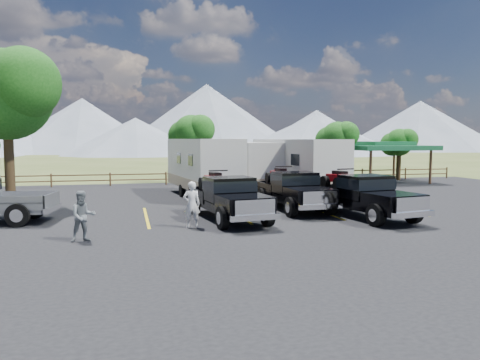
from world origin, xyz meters
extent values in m
plane|color=#435222|center=(0.00, 0.00, 0.00)|extent=(320.00, 320.00, 0.00)
cube|color=black|center=(0.00, 3.00, 0.02)|extent=(44.00, 34.00, 0.04)
cube|color=gold|center=(-6.00, 4.00, 0.04)|extent=(0.12, 5.50, 0.01)
cube|color=gold|center=(-2.00, 4.00, 0.04)|extent=(0.12, 5.50, 0.01)
cube|color=gold|center=(2.00, 4.00, 0.04)|extent=(0.12, 5.50, 0.01)
cube|color=gold|center=(6.00, 4.00, 0.04)|extent=(0.12, 5.50, 0.01)
cylinder|color=#312213|center=(-12.50, 9.00, 2.24)|extent=(0.48, 0.48, 4.48)
sphere|color=#164B12|center=(-12.50, 9.00, 5.60)|extent=(4.48, 4.48, 4.48)
sphere|color=#164B12|center=(-11.54, 8.20, 6.08)|extent=(3.52, 3.52, 3.52)
cylinder|color=#312213|center=(9.00, 17.00, 1.40)|extent=(0.39, 0.39, 2.80)
sphere|color=#164B12|center=(9.00, 17.00, 3.50)|extent=(2.52, 2.52, 2.52)
sphere|color=#164B12|center=(9.54, 16.55, 3.77)|extent=(1.98, 1.98, 1.98)
sphere|color=#164B12|center=(8.50, 17.40, 3.32)|extent=(2.16, 2.16, 2.16)
cylinder|color=#312213|center=(15.00, 18.00, 1.26)|extent=(0.38, 0.38, 2.52)
sphere|color=#164B12|center=(15.00, 18.00, 3.15)|extent=(2.24, 2.24, 2.24)
sphere|color=#164B12|center=(15.48, 17.60, 3.39)|extent=(1.76, 1.76, 1.76)
sphere|color=#164B12|center=(14.55, 18.35, 2.99)|extent=(1.92, 1.92, 1.92)
cylinder|color=#312213|center=(-2.00, 19.00, 1.54)|extent=(0.41, 0.41, 3.08)
sphere|color=#164B12|center=(-2.00, 19.00, 3.85)|extent=(2.80, 2.80, 2.80)
sphere|color=#164B12|center=(-1.40, 18.50, 4.15)|extent=(2.20, 2.20, 2.20)
sphere|color=#164B12|center=(-2.56, 19.44, 3.65)|extent=(2.40, 2.40, 2.40)
cylinder|color=brown|center=(-12.00, 18.50, 0.50)|extent=(0.12, 0.12, 1.00)
cylinder|color=brown|center=(-8.00, 18.50, 0.50)|extent=(0.12, 0.12, 1.00)
cylinder|color=brown|center=(-4.00, 18.50, 0.50)|extent=(0.12, 0.12, 1.00)
cylinder|color=brown|center=(0.00, 18.50, 0.50)|extent=(0.12, 0.12, 1.00)
cylinder|color=brown|center=(4.00, 18.50, 0.50)|extent=(0.12, 0.12, 1.00)
cylinder|color=brown|center=(8.00, 18.50, 0.50)|extent=(0.12, 0.12, 1.00)
cylinder|color=brown|center=(12.00, 18.50, 0.50)|extent=(0.12, 0.12, 1.00)
cylinder|color=brown|center=(16.00, 18.50, 0.50)|extent=(0.12, 0.12, 1.00)
cylinder|color=brown|center=(20.00, 18.50, 0.50)|extent=(0.12, 0.12, 1.00)
cube|color=brown|center=(2.00, 18.50, 0.45)|extent=(36.00, 0.06, 0.08)
cube|color=brown|center=(2.00, 18.50, 0.85)|extent=(36.00, 0.06, 0.08)
cylinder|color=brown|center=(10.50, 14.50, 1.30)|extent=(0.20, 0.20, 2.60)
cylinder|color=brown|center=(10.50, 19.50, 1.30)|extent=(0.20, 0.20, 2.60)
cylinder|color=brown|center=(15.50, 14.50, 1.30)|extent=(0.20, 0.20, 2.60)
cylinder|color=brown|center=(15.50, 19.50, 1.30)|extent=(0.20, 0.20, 2.60)
cube|color=#1C623A|center=(13.00, 17.00, 2.75)|extent=(6.20, 6.20, 0.35)
cube|color=#1C623A|center=(13.00, 17.00, 3.05)|extent=(3.50, 3.50, 0.35)
cone|color=slate|center=(-18.00, 112.00, 7.00)|extent=(44.00, 44.00, 14.00)
cone|color=slate|center=(14.00, 108.00, 9.00)|extent=(52.00, 52.00, 18.00)
cone|color=slate|center=(48.00, 114.00, 6.00)|extent=(40.00, 40.00, 12.00)
cone|color=slate|center=(80.00, 110.00, 7.50)|extent=(50.00, 50.00, 15.00)
cone|color=slate|center=(-5.00, 87.00, 4.00)|extent=(32.00, 32.00, 8.00)
cone|color=slate|center=(35.00, 84.00, 4.50)|extent=(40.00, 40.00, 9.00)
cube|color=black|center=(-2.68, 2.55, 0.65)|extent=(2.51, 5.75, 0.35)
cube|color=black|center=(-2.44, 0.69, 1.02)|extent=(2.09, 1.99, 0.49)
cube|color=black|center=(-2.67, 2.43, 1.36)|extent=(2.02, 1.75, 0.98)
cube|color=black|center=(-2.67, 2.43, 1.50)|extent=(2.07, 1.81, 0.44)
cube|color=black|center=(-2.91, 4.29, 0.92)|extent=(2.17, 2.57, 0.54)
cube|color=silver|center=(-2.31, -0.30, 0.97)|extent=(1.56, 0.28, 0.54)
cube|color=silver|center=(-2.30, -0.35, 0.60)|extent=(1.92, 0.43, 0.21)
cube|color=silver|center=(-3.07, 5.45, 0.60)|extent=(1.92, 0.41, 0.21)
cylinder|color=black|center=(-3.34, 0.51, 0.48)|extent=(0.41, 0.91, 0.88)
cylinder|color=black|center=(-1.52, 0.75, 0.48)|extent=(0.41, 0.91, 0.88)
cylinder|color=black|center=(-3.85, 4.34, 0.48)|extent=(0.41, 0.91, 0.88)
cylinder|color=black|center=(-2.03, 4.59, 0.48)|extent=(0.41, 0.91, 0.88)
cube|color=maroon|center=(-2.91, 4.29, 1.58)|extent=(0.84, 1.35, 0.34)
cube|color=black|center=(-2.91, 4.29, 1.83)|extent=(0.48, 0.78, 0.18)
cube|color=maroon|center=(-2.84, 3.76, 1.68)|extent=(0.82, 0.44, 0.21)
cylinder|color=black|center=(-2.86, 3.86, 2.02)|extent=(0.88, 0.17, 0.06)
cylinder|color=black|center=(-3.28, 3.70, 1.39)|extent=(0.32, 0.58, 0.55)
cylinder|color=black|center=(-2.41, 3.82, 1.39)|extent=(0.32, 0.58, 0.55)
cylinder|color=black|center=(-3.42, 4.77, 1.39)|extent=(0.32, 0.58, 0.55)
cylinder|color=black|center=(-2.55, 4.88, 1.39)|extent=(0.32, 0.58, 0.55)
cube|color=black|center=(0.93, 4.53, 0.66)|extent=(2.04, 5.68, 0.35)
cube|color=black|center=(1.01, 2.64, 1.02)|extent=(1.96, 1.85, 0.49)
cube|color=black|center=(0.93, 4.41, 1.37)|extent=(1.91, 1.61, 0.98)
cube|color=black|center=(0.93, 4.41, 1.52)|extent=(1.95, 1.67, 0.44)
cube|color=black|center=(0.86, 6.30, 0.93)|extent=(1.98, 2.44, 0.54)
cube|color=silver|center=(1.05, 1.64, 0.98)|extent=(1.58, 0.14, 0.54)
cube|color=silver|center=(1.05, 1.58, 0.60)|extent=(1.93, 0.26, 0.22)
cube|color=silver|center=(0.81, 7.48, 0.60)|extent=(1.93, 0.24, 0.22)
cylinder|color=black|center=(0.08, 2.54, 0.48)|extent=(0.33, 0.90, 0.89)
cylinder|color=black|center=(1.93, 2.62, 0.48)|extent=(0.33, 0.90, 0.89)
cylinder|color=black|center=(-0.07, 6.44, 0.48)|extent=(0.33, 0.90, 0.89)
cylinder|color=black|center=(1.77, 6.51, 0.48)|extent=(0.33, 0.90, 0.89)
cube|color=maroon|center=(0.86, 6.30, 1.60)|extent=(0.74, 1.31, 0.34)
cube|color=black|center=(0.86, 6.30, 1.84)|extent=(0.42, 0.75, 0.18)
cube|color=maroon|center=(0.88, 5.76, 1.69)|extent=(0.80, 0.38, 0.22)
cylinder|color=black|center=(0.87, 5.85, 2.04)|extent=(0.89, 0.10, 0.06)
cylinder|color=black|center=(0.44, 5.74, 1.40)|extent=(0.28, 0.56, 0.55)
cylinder|color=black|center=(1.32, 5.77, 1.40)|extent=(0.28, 0.56, 0.55)
cylinder|color=black|center=(0.39, 6.82, 1.40)|extent=(0.28, 0.56, 0.55)
cylinder|color=black|center=(1.28, 6.86, 1.40)|extent=(0.28, 0.56, 0.55)
cube|color=black|center=(3.13, 1.81, 0.66)|extent=(2.72, 5.87, 0.36)
cube|color=black|center=(3.44, -0.07, 1.03)|extent=(2.17, 2.07, 0.50)
cube|color=black|center=(3.15, 1.69, 1.38)|extent=(2.09, 1.83, 0.99)
cube|color=black|center=(3.15, 1.69, 1.53)|extent=(2.14, 1.89, 0.45)
cube|color=black|center=(2.84, 3.57, 0.94)|extent=(2.26, 2.66, 0.55)
cube|color=silver|center=(3.60, -1.07, 0.98)|extent=(1.58, 0.34, 0.55)
cube|color=silver|center=(3.61, -1.13, 0.61)|extent=(1.95, 0.49, 0.22)
cube|color=silver|center=(2.65, 4.74, 0.61)|extent=(1.94, 0.47, 0.22)
cylinder|color=black|center=(2.53, -0.28, 0.49)|extent=(0.44, 0.93, 0.89)
cylinder|color=black|center=(4.37, 0.02, 0.49)|extent=(0.44, 0.93, 0.89)
cylinder|color=black|center=(1.89, 3.59, 0.49)|extent=(0.44, 0.93, 0.89)
cylinder|color=black|center=(3.73, 3.90, 0.49)|extent=(0.44, 0.93, 0.89)
cube|color=maroon|center=(2.84, 3.57, 1.61)|extent=(0.89, 1.38, 0.35)
cube|color=black|center=(2.84, 3.57, 1.85)|extent=(0.51, 0.80, 0.18)
cube|color=maroon|center=(2.93, 3.03, 1.71)|extent=(0.84, 0.47, 0.22)
cylinder|color=black|center=(2.91, 3.13, 2.05)|extent=(0.89, 0.20, 0.06)
cylinder|color=black|center=(2.49, 2.96, 1.41)|extent=(0.34, 0.59, 0.56)
cylinder|color=black|center=(3.37, 3.10, 1.41)|extent=(0.34, 0.59, 0.56)
cylinder|color=black|center=(2.31, 4.03, 1.41)|extent=(0.34, 0.59, 0.56)
cylinder|color=black|center=(3.19, 4.18, 1.41)|extent=(0.34, 0.59, 0.56)
cube|color=silver|center=(-2.46, 10.66, 2.02)|extent=(3.45, 8.06, 2.81)
cube|color=gray|center=(-2.46, 10.66, 0.93)|extent=(3.48, 8.10, 0.62)
cube|color=black|center=(-3.47, 8.57, 2.30)|extent=(0.14, 0.93, 0.62)
cube|color=black|center=(-0.97, 8.88, 2.30)|extent=(0.14, 0.93, 0.62)
cylinder|color=black|center=(-3.67, 10.82, 0.40)|extent=(0.35, 0.76, 0.73)
cylinder|color=black|center=(-1.34, 11.12, 0.40)|extent=(0.35, 0.76, 0.73)
cube|color=black|center=(-1.86, 5.86, 0.56)|extent=(0.36, 1.88, 0.10)
cube|color=silver|center=(0.90, 12.62, 1.89)|extent=(2.55, 7.36, 2.63)
cube|color=gray|center=(0.90, 12.62, 0.87)|extent=(2.57, 7.40, 0.58)
cube|color=black|center=(-0.22, 10.77, 2.15)|extent=(0.05, 0.88, 0.58)
cube|color=black|center=(2.14, 10.84, 2.15)|extent=(0.05, 0.88, 0.58)
cylinder|color=black|center=(-0.20, 12.88, 0.38)|extent=(0.26, 0.69, 0.68)
cylinder|color=black|center=(1.99, 12.95, 0.38)|extent=(0.26, 0.69, 0.68)
cube|color=black|center=(1.04, 8.10, 0.53)|extent=(0.17, 1.75, 0.10)
cube|color=silver|center=(3.15, 9.92, 2.00)|extent=(3.58, 8.03, 2.79)
cube|color=gray|center=(3.15, 9.92, 0.92)|extent=(3.61, 8.08, 0.62)
cube|color=black|center=(2.19, 7.82, 2.28)|extent=(0.16, 0.92, 0.62)
cube|color=black|center=(4.67, 8.18, 2.28)|extent=(0.16, 0.92, 0.62)
cylinder|color=black|center=(1.95, 10.06, 0.40)|extent=(0.36, 0.75, 0.72)
cylinder|color=black|center=(4.26, 10.40, 0.40)|extent=(0.36, 0.75, 0.72)
cube|color=black|center=(3.85, 5.16, 0.56)|extent=(0.39, 1.86, 0.10)
cube|color=gray|center=(-10.94, 3.84, 0.95)|extent=(2.68, 2.27, 0.55)
cube|color=silver|center=(-9.74, 3.67, 0.61)|extent=(0.45, 1.98, 0.22)
cylinder|color=black|center=(-10.62, 4.76, 0.49)|extent=(0.94, 0.43, 0.91)
cylinder|color=black|center=(-10.90, 2.88, 0.49)|extent=(0.94, 0.43, 0.91)
imported|color=white|center=(-4.40, 1.17, 0.93)|extent=(0.66, 0.44, 1.78)
imported|color=slate|center=(-8.21, -0.38, 0.88)|extent=(0.96, 0.83, 1.68)
camera|label=1|loc=(-6.73, -16.39, 3.41)|focal=35.00mm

